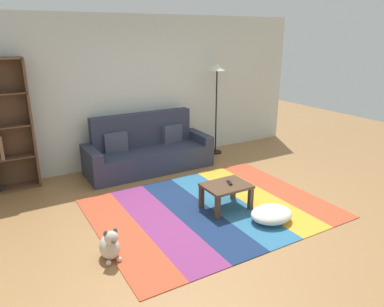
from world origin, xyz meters
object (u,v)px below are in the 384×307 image
at_px(dog, 110,246).
at_px(standing_lamp, 217,79).
at_px(coffee_table, 226,189).
at_px(tv_remote, 230,183).
at_px(pouf, 271,214).
at_px(couch, 148,151).

distance_m(dog, standing_lamp, 4.21).
bearing_deg(coffee_table, tv_remote, 6.04).
relative_size(coffee_table, tv_remote, 4.25).
bearing_deg(tv_remote, coffee_table, -153.17).
bearing_deg(coffee_table, pouf, -63.74).
relative_size(standing_lamp, tv_remote, 12.17).
bearing_deg(standing_lamp, dog, -140.73).
bearing_deg(couch, pouf, -77.07).
xyz_separation_m(pouf, dog, (-2.10, 0.27, 0.06)).
bearing_deg(tv_remote, dog, -148.60).
relative_size(coffee_table, standing_lamp, 0.35).
relative_size(coffee_table, dog, 1.60).
relative_size(dog, standing_lamp, 0.22).
height_order(standing_lamp, tv_remote, standing_lamp).
relative_size(couch, pouf, 3.91).
relative_size(couch, coffee_table, 3.54).
xyz_separation_m(coffee_table, pouf, (0.30, -0.61, -0.19)).
distance_m(standing_lamp, tv_remote, 2.75).
bearing_deg(couch, coffee_table, -81.49).
bearing_deg(tv_remote, couch, 120.99).
height_order(dog, standing_lamp, standing_lamp).
bearing_deg(pouf, coffee_table, 116.26).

